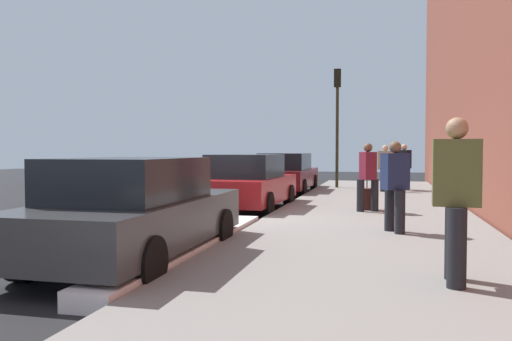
% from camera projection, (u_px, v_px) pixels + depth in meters
% --- Properties ---
extents(ground_plane, '(56.00, 56.00, 0.00)m').
position_uv_depth(ground_plane, '(225.00, 220.00, 11.88)').
color(ground_plane, black).
extents(sidewalk, '(28.00, 4.60, 0.15)m').
position_uv_depth(sidewalk, '(371.00, 222.00, 11.09)').
color(sidewalk, gray).
rests_on(sidewalk, ground).
extents(lane_stripe_centre, '(28.00, 0.14, 0.01)m').
position_uv_depth(lane_stripe_centre, '(101.00, 216.00, 12.64)').
color(lane_stripe_centre, gold).
rests_on(lane_stripe_centre, ground).
extents(snow_bank_curb, '(6.15, 0.56, 0.22)m').
position_uv_depth(snow_bank_curb, '(195.00, 247.00, 7.99)').
color(snow_bank_curb, white).
rests_on(snow_bank_curb, ground).
extents(parked_car_charcoal, '(4.45, 1.91, 1.51)m').
position_uv_depth(parked_car_charcoal, '(135.00, 210.00, 7.37)').
color(parked_car_charcoal, black).
rests_on(parked_car_charcoal, ground).
extents(parked_car_red, '(4.16, 1.98, 1.51)m').
position_uv_depth(parked_car_red, '(248.00, 183.00, 13.57)').
color(parked_car_red, black).
rests_on(parked_car_red, ground).
extents(parked_car_maroon, '(4.78, 1.90, 1.51)m').
position_uv_depth(parked_car_maroon, '(286.00, 173.00, 19.21)').
color(parked_car_maroon, black).
rests_on(parked_car_maroon, ground).
extents(pedestrian_tan_coat, '(0.52, 0.53, 1.66)m').
position_uv_depth(pedestrian_tan_coat, '(385.00, 167.00, 18.44)').
color(pedestrian_tan_coat, black).
rests_on(pedestrian_tan_coat, sidewalk).
extents(pedestrian_olive_coat, '(0.60, 0.51, 1.83)m').
position_uv_depth(pedestrian_olive_coat, '(456.00, 195.00, 5.62)').
color(pedestrian_olive_coat, black).
rests_on(pedestrian_olive_coat, sidewalk).
extents(pedestrian_navy_coat, '(0.49, 0.52, 1.63)m').
position_uv_depth(pedestrian_navy_coat, '(395.00, 184.00, 9.16)').
color(pedestrian_navy_coat, black).
rests_on(pedestrian_navy_coat, sidewalk).
extents(pedestrian_black_coat, '(0.50, 0.54, 1.71)m').
position_uv_depth(pedestrian_black_coat, '(404.00, 165.00, 19.13)').
color(pedestrian_black_coat, black).
rests_on(pedestrian_black_coat, sidewalk).
extents(pedestrian_burgundy_coat, '(0.52, 0.51, 1.64)m').
position_uv_depth(pedestrian_burgundy_coat, '(368.00, 175.00, 12.33)').
color(pedestrian_burgundy_coat, black).
rests_on(pedestrian_burgundy_coat, sidewalk).
extents(traffic_light_pole, '(0.35, 0.26, 4.67)m').
position_uv_depth(traffic_light_pole, '(337.00, 108.00, 20.25)').
color(traffic_light_pole, '#2D2D19').
rests_on(traffic_light_pole, sidewalk).
extents(rolling_suitcase, '(0.34, 0.22, 0.89)m').
position_uv_depth(rolling_suitcase, '(367.00, 199.00, 12.72)').
color(rolling_suitcase, '#471E19').
rests_on(rolling_suitcase, sidewalk).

